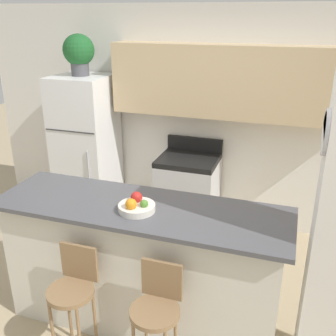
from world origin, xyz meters
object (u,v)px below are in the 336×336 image
Objects in this scene: stove_range at (188,193)px; bar_stool_right at (157,311)px; potted_plant_on_fridge at (79,52)px; fruit_bowl at (136,206)px; refrigerator at (87,149)px; bar_stool_left at (74,291)px.

stove_range is 2.16m from bar_stool_right.
potted_plant_on_fridge reaches higher than fruit_bowl.
potted_plant_on_fridge is at bearing 116.46° from refrigerator.
refrigerator reaches higher than bar_stool_right.
refrigerator is 2.67m from bar_stool_right.
refrigerator is at bearing -177.85° from stove_range.
refrigerator is at bearing 116.58° from bar_stool_left.
potted_plant_on_fridge is 2.31m from fruit_bowl.
stove_range reaches higher than bar_stool_left.
stove_range is 2.14m from bar_stool_left.
bar_stool_left is 2.02× the size of potted_plant_on_fridge.
stove_range is at bearing 100.23° from bar_stool_right.
potted_plant_on_fridge is (-1.28, -0.05, 1.57)m from stove_range.
fruit_bowl is (1.36, -1.64, -0.90)m from potted_plant_on_fridge.
stove_range is at bearing 83.35° from bar_stool_left.
fruit_bowl is at bearing -50.43° from refrigerator.
bar_stool_right is at bearing 0.00° from bar_stool_left.
fruit_bowl is at bearing 53.37° from bar_stool_left.
fruit_bowl is at bearing -87.53° from stove_range.
stove_range is at bearing 2.14° from potted_plant_on_fridge.
fruit_bowl is (1.36, -1.64, 0.24)m from refrigerator.
refrigerator reaches higher than fruit_bowl.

